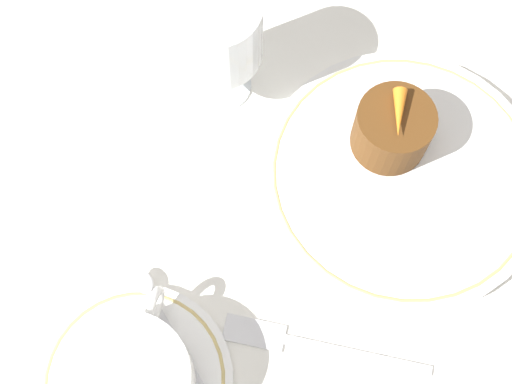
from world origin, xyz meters
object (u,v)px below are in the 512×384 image
at_px(dinner_plate, 402,178).
at_px(wine_glass, 217,35).
at_px(coffee_cup, 129,381).
at_px(fork, 302,343).
at_px(dessert_cake, 387,128).

bearing_deg(dinner_plate, wine_glass, 75.22).
bearing_deg(coffee_cup, wine_glass, 3.30).
height_order(dinner_plate, fork, dinner_plate).
xyz_separation_m(dinner_plate, fork, (-0.16, 0.05, -0.01)).
height_order(coffee_cup, fork, coffee_cup).
height_order(fork, dessert_cake, dessert_cake).
xyz_separation_m(dinner_plate, coffee_cup, (-0.23, 0.16, 0.03)).
height_order(wine_glass, fork, wine_glass).
relative_size(dinner_plate, dessert_cake, 3.66).
bearing_deg(dessert_cake, wine_glass, 82.62).
distance_m(dinner_plate, dessert_cake, 0.05).
bearing_deg(dinner_plate, fork, 163.88).
xyz_separation_m(fork, dessert_cake, (0.19, -0.02, 0.04)).
bearing_deg(fork, dinner_plate, -16.12).
bearing_deg(dinner_plate, dessert_cake, 41.86).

